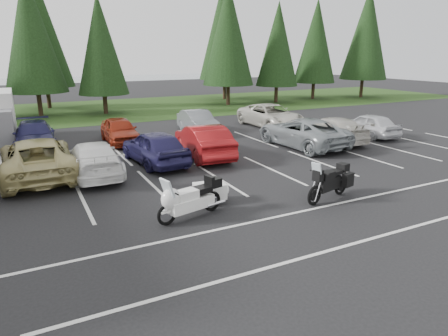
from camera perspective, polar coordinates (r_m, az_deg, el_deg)
ground at (r=15.54m, az=-0.90°, el=-2.72°), size 120.00×120.00×0.00m
grass_strip at (r=38.09m, az=-17.19°, el=7.91°), size 80.00×16.00×0.01m
lake_water at (r=69.18m, az=-18.63°, el=11.22°), size 70.00×50.00×0.02m
stall_markings at (r=17.27m, az=-3.82°, el=-0.78°), size 32.00×16.00×0.01m
conifer_4 at (r=36.16m, az=-25.91°, el=17.05°), size 4.80×4.80×11.17m
conifer_5 at (r=35.40m, az=-17.24°, el=16.49°), size 4.14×4.14×9.63m
conifer_6 at (r=39.87m, az=0.61°, el=18.62°), size 4.93×4.93×11.48m
conifer_7 at (r=42.42m, az=7.71°, el=17.12°), size 4.27×4.27×9.94m
conifer_8 at (r=46.38m, az=13.01°, el=17.23°), size 4.53×4.53×10.56m
conifer_9 at (r=49.52m, az=19.71°, el=17.68°), size 5.19×5.19×12.10m
conifer_back_b at (r=40.81m, az=-24.73°, el=17.25°), size 4.97×4.97×11.58m
conifer_back_c at (r=44.99m, az=0.06°, el=19.35°), size 5.50×5.50×12.81m
car_near_2 at (r=18.24m, az=-25.12°, el=1.31°), size 2.76×5.97×1.66m
car_near_3 at (r=17.70m, az=-18.15°, el=1.27°), size 2.17×5.02×1.44m
car_near_4 at (r=18.87m, az=-9.89°, el=2.98°), size 2.34×4.85×1.60m
car_near_5 at (r=19.83m, az=-2.96°, el=3.90°), size 2.23×5.11×1.63m
car_near_6 at (r=22.48m, az=11.11°, el=5.03°), size 2.93×5.86×1.59m
car_near_7 at (r=24.08m, az=15.06°, el=5.33°), size 2.21×5.04×1.44m
car_near_8 at (r=26.40m, az=19.94°, el=5.82°), size 1.80×4.24×1.43m
car_far_1 at (r=23.86m, az=-25.45°, el=4.22°), size 2.19×5.06×1.45m
car_far_2 at (r=23.74m, az=-14.65°, el=5.22°), size 1.76×4.28×1.45m
car_far_3 at (r=25.82m, az=-3.74°, el=6.57°), size 1.79×4.49×1.45m
car_far_4 at (r=28.17m, az=6.72°, el=7.42°), size 2.72×5.70×1.57m
touring_motorcycle at (r=12.50m, az=-4.86°, el=-3.97°), size 2.78×1.42×1.48m
cargo_trailer at (r=13.85m, az=-2.05°, el=-3.58°), size 1.61×1.02×0.70m
adventure_motorcycle at (r=14.45m, az=14.74°, el=-1.55°), size 2.66×1.48×1.53m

